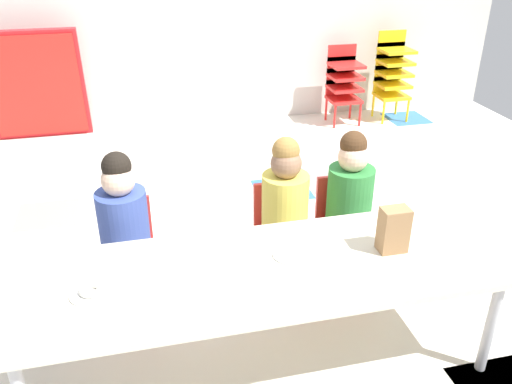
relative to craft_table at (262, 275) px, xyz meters
The scene contains 12 objects.
ground_plane 1.03m from the craft_table, 79.74° to the left, with size 6.65×5.37×0.02m.
craft_table is the anchor object (origin of this frame).
seated_child_near_camera 0.84m from the craft_table, 135.59° to the left, with size 0.33×0.33×0.92m.
seated_child_middle_seat 0.65m from the craft_table, 65.11° to the left, with size 0.34×0.34×0.92m.
seated_child_far_right 0.88m from the craft_table, 41.93° to the left, with size 0.32×0.31×0.92m.
kid_chair_red_stack 3.60m from the craft_table, 62.46° to the left, with size 0.32×0.30×0.80m.
kid_chair_yellow_stack 3.88m from the craft_table, 55.30° to the left, with size 0.32×0.30×0.92m.
folded_activity_table 3.63m from the craft_table, 112.26° to the left, with size 0.90×0.29×1.09m.
paper_bag_brown 0.64m from the craft_table, ahead, with size 0.13×0.09×0.22m, color #9E754C.
paper_plate_near_edge 0.74m from the craft_table, behind, with size 0.18×0.18×0.01m, color white.
paper_plate_center_table 0.17m from the craft_table, 21.86° to the left, with size 0.18×0.18×0.01m, color white.
donut_powdered_on_plate 0.74m from the craft_table, behind, with size 0.10×0.10×0.03m, color white.
Camera 1 is at (-0.64, -2.77, 1.94)m, focal length 37.29 mm.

